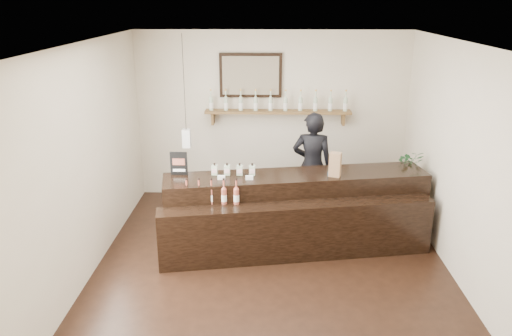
{
  "coord_description": "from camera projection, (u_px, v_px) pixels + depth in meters",
  "views": [
    {
      "loc": [
        -0.06,
        -5.7,
        3.29
      ],
      "look_at": [
        -0.22,
        0.7,
        1.09
      ],
      "focal_mm": 35.0,
      "sensor_mm": 36.0,
      "label": 1
    }
  ],
  "objects": [
    {
      "name": "side_cabinet",
      "position": [
        405.0,
        202.0,
        7.43
      ],
      "size": [
        0.43,
        0.57,
        0.8
      ],
      "color": "brown",
      "rests_on": "ground"
    },
    {
      "name": "counter",
      "position": [
        296.0,
        214.0,
        6.83
      ],
      "size": [
        3.66,
        1.55,
        1.17
      ],
      "color": "black",
      "rests_on": "ground"
    },
    {
      "name": "potted_plant",
      "position": [
        410.0,
        164.0,
        7.23
      ],
      "size": [
        0.39,
        0.35,
        0.41
      ],
      "primitive_type": "imported",
      "rotation": [
        0.0,
        0.0,
        0.09
      ],
      "color": "#255D2D",
      "rests_on": "side_cabinet"
    },
    {
      "name": "promo_sign",
      "position": [
        179.0,
        164.0,
        6.7
      ],
      "size": [
        0.23,
        0.03,
        0.32
      ],
      "color": "black",
      "rests_on": "counter"
    },
    {
      "name": "ground",
      "position": [
        272.0,
        265.0,
        6.45
      ],
      "size": [
        5.0,
        5.0,
        0.0
      ],
      "primitive_type": "plane",
      "color": "black",
      "rests_on": "ground"
    },
    {
      "name": "shopkeeper",
      "position": [
        312.0,
        159.0,
        7.59
      ],
      "size": [
        0.75,
        0.56,
        1.9
      ],
      "primitive_type": "imported",
      "rotation": [
        0.0,
        0.0,
        2.98
      ],
      "color": "black",
      "rests_on": "ground"
    },
    {
      "name": "paper_bag",
      "position": [
        335.0,
        165.0,
        6.65
      ],
      "size": [
        0.18,
        0.16,
        0.33
      ],
      "color": "#8C6543",
      "rests_on": "counter"
    },
    {
      "name": "room_shell",
      "position": [
        273.0,
        138.0,
        5.9
      ],
      "size": [
        5.0,
        5.0,
        5.0
      ],
      "color": "beige",
      "rests_on": "ground"
    },
    {
      "name": "tape_dispenser",
      "position": [
        332.0,
        173.0,
        6.7
      ],
      "size": [
        0.12,
        0.06,
        0.1
      ],
      "color": "#175EA4",
      "rests_on": "counter"
    },
    {
      "name": "back_wall_decor",
      "position": [
        262.0,
        96.0,
        8.13
      ],
      "size": [
        2.66,
        0.96,
        1.69
      ],
      "color": "brown",
      "rests_on": "ground"
    }
  ]
}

